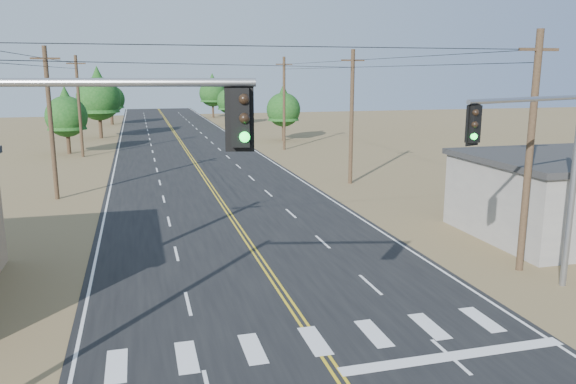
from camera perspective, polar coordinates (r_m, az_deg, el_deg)
name	(u,v)px	position (r m, az deg, el deg)	size (l,w,h in m)	color
road	(217,196)	(38.77, -7.20, -0.43)	(15.00, 200.00, 0.02)	black
utility_pole_left_mid	(51,123)	(40.03, -22.96, 6.52)	(1.80, 0.30, 10.00)	#4C3826
utility_pole_left_far	(79,106)	(59.87, -20.45, 8.22)	(1.80, 0.30, 10.00)	#4C3826
utility_pole_right_near	(530,152)	(25.17, 23.34, 3.78)	(1.80, 0.30, 10.00)	#4C3826
utility_pole_right_mid	(352,116)	(42.60, 6.48, 7.66)	(1.80, 0.30, 10.00)	#4C3826
utility_pole_right_far	(284,103)	(61.61, -0.40, 9.05)	(1.80, 0.30, 10.00)	#4C3826
signal_mast_left	(23,196)	(13.52, -25.36, -0.35)	(7.23, 2.05, 8.32)	gray
signal_mast_right	(547,161)	(22.23, 24.85, 2.90)	(6.45, 2.64, 7.63)	gray
tree_left_near	(66,112)	(62.80, -21.62, 7.54)	(4.24, 4.24, 7.06)	#3F2D1E
tree_left_mid	(98,94)	(76.62, -18.72, 9.39)	(5.53, 5.53, 9.21)	#3F2D1E
tree_left_far	(110,96)	(96.91, -17.59, 9.25)	(4.48, 4.48, 7.47)	#3F2D1E
tree_right_near	(283,106)	(70.16, -0.47, 8.71)	(4.18, 4.18, 6.97)	#3F2D1E
tree_right_mid	(229,99)	(92.76, -5.96, 9.42)	(4.14, 4.14, 6.90)	#3F2D1E
tree_right_far	(213,90)	(108.04, -7.68, 10.20)	(4.99, 4.99, 8.31)	#3F2D1E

